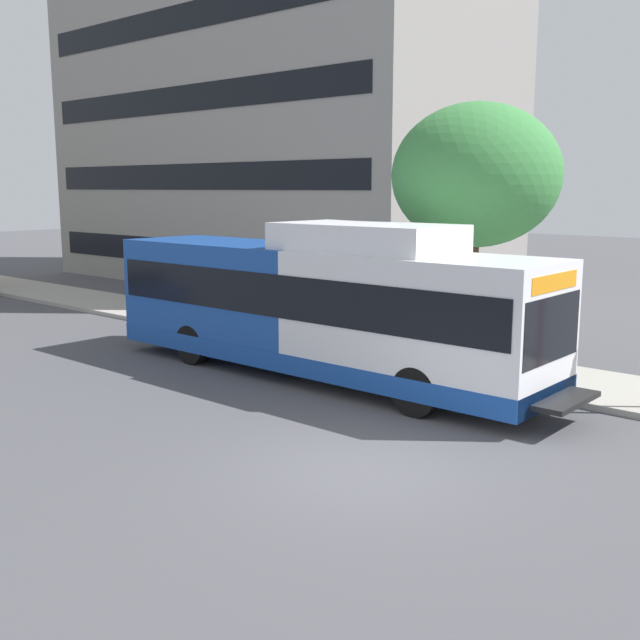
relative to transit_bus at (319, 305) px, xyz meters
The scene contains 4 objects.
ground_plane 5.61m from the transit_bus, 138.91° to the left, with size 120.00×120.00×0.00m, color #4C4C51.
sidewalk_curb 3.71m from the transit_bus, 26.93° to the left, with size 3.00×56.00×0.14m, color #A8A399.
transit_bus is the anchor object (origin of this frame).
street_tree_near_stop 5.15m from the transit_bus, 27.32° to the right, with size 4.17×4.17×6.35m.
Camera 1 is at (-9.05, -6.92, 4.42)m, focal length 42.21 mm.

